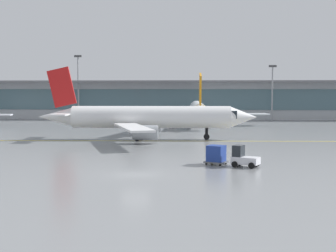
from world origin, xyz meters
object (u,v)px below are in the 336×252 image
at_px(taxiing_regional_jet, 148,118).
at_px(cargo_dolly_lead, 216,154).
at_px(apron_light_mast_1, 78,85).
at_px(apron_light_mast_2, 272,90).
at_px(gate_airplane_1, 198,110).
at_px(baggage_tug, 243,158).

height_order(taxiing_regional_jet, cargo_dolly_lead, taxiing_regional_jet).
bearing_deg(taxiing_regional_jet, apron_light_mast_1, 113.47).
relative_size(apron_light_mast_1, apron_light_mast_2, 1.20).
bearing_deg(cargo_dolly_lead, apron_light_mast_2, 102.74).
relative_size(gate_airplane_1, apron_light_mast_1, 2.01).
bearing_deg(apron_light_mast_1, gate_airplane_1, -30.08).
xyz_separation_m(gate_airplane_1, cargo_dolly_lead, (1.93, -52.49, -2.09)).
bearing_deg(cargo_dolly_lead, gate_airplane_1, 117.68).
height_order(cargo_dolly_lead, apron_light_mast_1, apron_light_mast_1).
distance_m(taxiing_regional_jet, apron_light_mast_1, 50.88).
height_order(apron_light_mast_1, apron_light_mast_2, apron_light_mast_1).
bearing_deg(taxiing_regional_jet, apron_light_mast_2, 58.51).
relative_size(baggage_tug, cargo_dolly_lead, 1.14).
distance_m(taxiing_regional_jet, baggage_tug, 27.86).
relative_size(gate_airplane_1, apron_light_mast_2, 2.41).
distance_m(apron_light_mast_1, apron_light_mast_2, 46.74).
bearing_deg(taxiing_regional_jet, gate_airplane_1, 73.42).
xyz_separation_m(cargo_dolly_lead, apron_light_mast_1, (-31.19, 69.45, 7.52)).
height_order(gate_airplane_1, cargo_dolly_lead, gate_airplane_1).
bearing_deg(cargo_dolly_lead, apron_light_mast_1, 139.77).
distance_m(gate_airplane_1, apron_light_mast_2, 23.69).
bearing_deg(gate_airplane_1, baggage_tug, -177.11).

